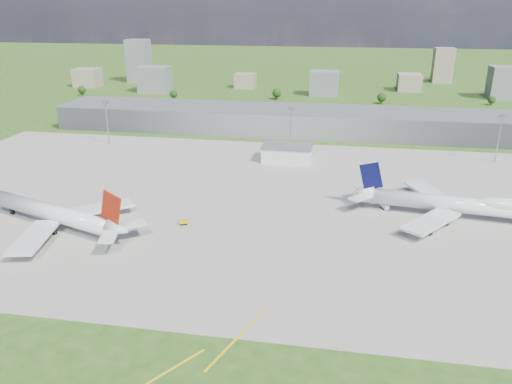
% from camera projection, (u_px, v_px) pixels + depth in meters
% --- Properties ---
extents(ground, '(1400.00, 1400.00, 0.00)m').
position_uv_depth(ground, '(280.00, 137.00, 318.25)').
color(ground, '#254D18').
rests_on(ground, ground).
extents(apron, '(360.00, 190.00, 0.08)m').
position_uv_depth(apron, '(271.00, 201.00, 215.35)').
color(apron, gray).
rests_on(apron, ground).
extents(terminal, '(300.00, 42.00, 15.00)m').
position_uv_depth(terminal, '(283.00, 120.00, 329.39)').
color(terminal, slate).
rests_on(terminal, ground).
extents(ops_building, '(26.00, 16.00, 8.00)m').
position_uv_depth(ops_building, '(287.00, 154.00, 269.18)').
color(ops_building, silver).
rests_on(ops_building, ground).
extents(mast_west, '(3.50, 2.00, 25.90)m').
position_uv_depth(mast_west, '(106.00, 115.00, 295.86)').
color(mast_west, gray).
rests_on(mast_west, ground).
extents(mast_center, '(3.50, 2.00, 25.90)m').
position_uv_depth(mast_center, '(291.00, 122.00, 278.11)').
color(mast_center, gray).
rests_on(mast_center, ground).
extents(mast_east, '(3.50, 2.00, 25.90)m').
position_uv_depth(mast_east, '(500.00, 131.00, 260.37)').
color(mast_east, gray).
rests_on(mast_east, ground).
extents(airliner_red_twin, '(72.11, 54.77, 20.43)m').
position_uv_depth(airliner_red_twin, '(56.00, 215.00, 188.01)').
color(airliner_red_twin, silver).
rests_on(airliner_red_twin, ground).
extents(airliner_blue_quad, '(77.46, 60.30, 20.24)m').
position_uv_depth(airliner_blue_quad, '(456.00, 205.00, 197.02)').
color(airliner_blue_quad, silver).
rests_on(airliner_blue_quad, ground).
extents(tug_yellow, '(3.91, 3.14, 1.71)m').
position_uv_depth(tug_yellow, '(184.00, 223.00, 192.32)').
color(tug_yellow, '#E1AD0D').
rests_on(tug_yellow, ground).
extents(van_white_near, '(3.71, 4.97, 2.35)m').
position_uv_depth(van_white_near, '(384.00, 206.00, 206.83)').
color(van_white_near, white).
rests_on(van_white_near, ground).
extents(van_white_far, '(5.05, 3.23, 2.43)m').
position_uv_depth(van_white_far, '(413.00, 195.00, 218.69)').
color(van_white_far, silver).
rests_on(van_white_far, ground).
extents(bldg_far_w, '(24.00, 20.00, 18.00)m').
position_uv_depth(bldg_far_w, '(87.00, 77.00, 507.04)').
color(bldg_far_w, gray).
rests_on(bldg_far_w, ground).
extents(bldg_w, '(28.00, 22.00, 24.00)m').
position_uv_depth(bldg_w, '(155.00, 79.00, 474.65)').
color(bldg_w, slate).
rests_on(bldg_w, ground).
extents(bldg_cw, '(20.00, 18.00, 14.00)m').
position_uv_depth(bldg_cw, '(245.00, 81.00, 500.34)').
color(bldg_cw, gray).
rests_on(bldg_cw, ground).
extents(bldg_c, '(26.00, 20.00, 22.00)m').
position_uv_depth(bldg_c, '(324.00, 83.00, 458.40)').
color(bldg_c, slate).
rests_on(bldg_c, ground).
extents(bldg_ce, '(22.00, 24.00, 16.00)m').
position_uv_depth(bldg_ce, '(409.00, 82.00, 483.38)').
color(bldg_ce, gray).
rests_on(bldg_ce, ground).
extents(bldg_e, '(30.00, 22.00, 28.00)m').
position_uv_depth(bldg_e, '(507.00, 83.00, 440.72)').
color(bldg_e, slate).
rests_on(bldg_e, ground).
extents(bldg_tall_w, '(22.00, 20.00, 44.00)m').
position_uv_depth(bldg_tall_w, '(139.00, 61.00, 532.78)').
color(bldg_tall_w, slate).
rests_on(bldg_tall_w, ground).
extents(bldg_tall_e, '(20.00, 18.00, 36.00)m').
position_uv_depth(bldg_tall_e, '(443.00, 65.00, 528.60)').
color(bldg_tall_e, gray).
rests_on(bldg_tall_e, ground).
extents(tree_far_w, '(7.20, 7.20, 8.80)m').
position_uv_depth(tree_far_w, '(82.00, 90.00, 459.14)').
color(tree_far_w, '#382314').
rests_on(tree_far_w, ground).
extents(tree_w, '(6.75, 6.75, 8.25)m').
position_uv_depth(tree_w, '(174.00, 94.00, 440.13)').
color(tree_w, '#382314').
rests_on(tree_w, ground).
extents(tree_c, '(8.10, 8.10, 9.90)m').
position_uv_depth(tree_c, '(277.00, 93.00, 439.07)').
color(tree_c, '#382314').
rests_on(tree_c, ground).
extents(tree_e, '(7.65, 7.65, 9.35)m').
position_uv_depth(tree_e, '(382.00, 97.00, 420.06)').
color(tree_e, '#382314').
rests_on(tree_e, ground).
extents(tree_far_e, '(6.30, 6.30, 7.70)m').
position_uv_depth(tree_far_e, '(492.00, 100.00, 415.10)').
color(tree_far_e, '#382314').
rests_on(tree_far_e, ground).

